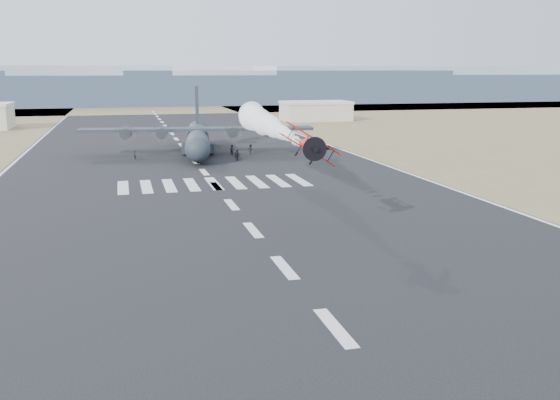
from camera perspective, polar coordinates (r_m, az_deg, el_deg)
name	(u,v)px	position (r m, az deg, el deg)	size (l,w,h in m)	color
ground	(335,328)	(38.25, 5.06, -11.54)	(500.00, 500.00, 0.00)	black
scrub_far	(150,108)	(263.79, -11.80, 8.25)	(500.00, 80.00, 0.00)	olive
runway_markings	(204,172)	(95.04, -6.95, 2.55)	(60.00, 260.00, 0.01)	silver
ridge_seg_d	(146,90)	(293.45, -12.14, 9.84)	(150.00, 50.00, 13.00)	#899BAF
ridge_seg_e	(285,86)	(303.09, 0.42, 10.34)	(150.00, 50.00, 15.00)	#899BAF
ridge_seg_f	(409,84)	(325.67, 11.74, 10.38)	(150.00, 50.00, 17.00)	#899BAF
ridge_seg_g	(522,87)	(358.82, 21.24, 9.62)	(150.00, 50.00, 13.00)	#899BAF
hangar_right	(316,111)	(192.38, 3.28, 8.16)	(20.50, 12.50, 5.90)	#B2AD9F
aerobatic_biplane	(309,146)	(57.11, 2.68, 4.98)	(5.27, 5.44, 4.36)	#A81D0B
smoke_trail	(259,120)	(83.15, -1.94, 7.28)	(3.82, 32.77, 3.82)	white
transport_aircraft	(198,137)	(116.23, -7.54, 5.76)	(41.97, 34.46, 12.11)	#202830
support_vehicle	(319,146)	(122.31, 3.63, 4.95)	(2.07, 4.49, 1.25)	black
crew_a	(236,154)	(108.60, -4.02, 4.20)	(0.61, 0.51, 1.69)	black
crew_b	(207,154)	(110.29, -6.66, 4.24)	(0.77, 0.47, 1.58)	black
crew_c	(251,149)	(114.90, -2.71, 4.66)	(1.16, 0.54, 1.79)	black
crew_d	(237,155)	(107.04, -3.93, 4.13)	(1.06, 0.54, 1.82)	black
crew_e	(191,151)	(112.69, -8.10, 4.44)	(0.91, 0.56, 1.87)	black
crew_f	(205,154)	(108.94, -6.91, 4.21)	(1.72, 0.56, 1.86)	black
crew_g	(135,155)	(110.11, -13.14, 4.00)	(0.57, 0.47, 1.57)	black
crew_h	(232,150)	(114.25, -4.42, 4.61)	(0.90, 0.55, 1.84)	black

